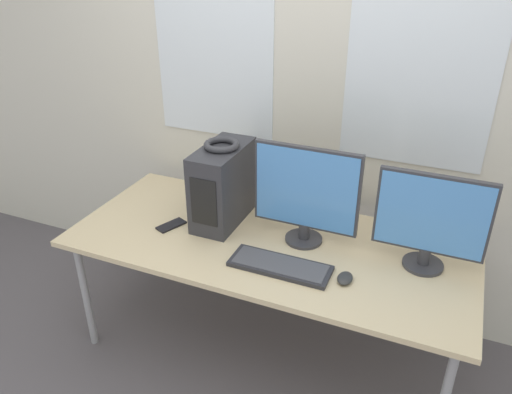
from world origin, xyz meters
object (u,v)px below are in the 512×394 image
(cell_phone, at_px, (171,225))
(monitor_right_near, at_px, (431,220))
(monitor_main, at_px, (306,193))
(keyboard, at_px, (280,266))
(headphones, at_px, (222,145))
(pc_tower, at_px, (223,185))
(mouse, at_px, (345,278))

(cell_phone, bearing_deg, monitor_right_near, 29.40)
(monitor_main, bearing_deg, keyboard, -95.70)
(monitor_main, xyz_separation_m, keyboard, (-0.03, -0.26, -0.25))
(monitor_main, relative_size, cell_phone, 3.07)
(monitor_right_near, bearing_deg, headphones, 178.67)
(pc_tower, relative_size, keyboard, 0.90)
(keyboard, bearing_deg, monitor_main, 84.30)
(pc_tower, distance_m, cell_phone, 0.34)
(pc_tower, xyz_separation_m, headphones, (-0.00, 0.00, 0.22))
(headphones, xyz_separation_m, keyboard, (0.43, -0.29, -0.41))
(cell_phone, bearing_deg, keyboard, 12.07)
(headphones, relative_size, cell_phone, 1.06)
(headphones, xyz_separation_m, cell_phone, (-0.22, -0.17, -0.42))
(pc_tower, height_order, headphones, headphones)
(monitor_right_near, bearing_deg, keyboard, -155.66)
(pc_tower, xyz_separation_m, monitor_main, (0.46, -0.03, 0.06))
(pc_tower, xyz_separation_m, cell_phone, (-0.22, -0.17, -0.20))
(monitor_main, height_order, monitor_right_near, monitor_main)
(monitor_main, distance_m, mouse, 0.44)
(keyboard, bearing_deg, mouse, 3.85)
(keyboard, height_order, cell_phone, keyboard)
(headphones, bearing_deg, monitor_right_near, -1.33)
(headphones, distance_m, keyboard, 0.66)
(monitor_right_near, distance_m, keyboard, 0.69)
(monitor_main, bearing_deg, headphones, 175.85)
(keyboard, distance_m, cell_phone, 0.66)
(keyboard, xyz_separation_m, cell_phone, (-0.65, 0.12, -0.01))
(pc_tower, relative_size, monitor_main, 0.81)
(headphones, height_order, monitor_right_near, monitor_right_near)
(cell_phone, bearing_deg, mouse, 16.51)
(pc_tower, relative_size, monitor_right_near, 0.86)
(headphones, bearing_deg, mouse, -20.66)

